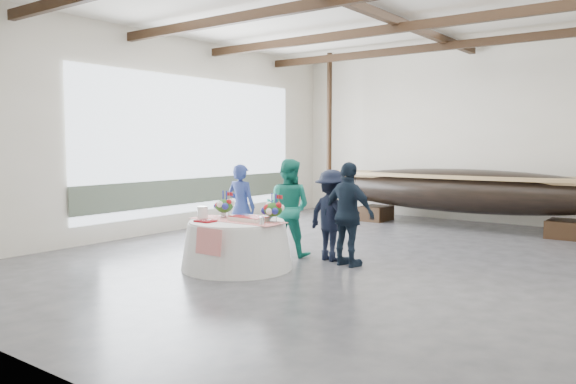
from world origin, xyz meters
The scene contains 13 objects.
floor centered at (0.00, 0.00, 0.00)m, with size 10.00×12.00×0.01m, color #3D3D42.
wall_back centered at (0.00, 6.00, 2.25)m, with size 10.00×0.02×4.50m, color silver.
wall_front centered at (0.00, -6.00, 2.25)m, with size 10.00×0.02×4.50m, color silver.
wall_left centered at (-5.00, 0.00, 2.25)m, with size 0.02×12.00×4.50m, color silver.
pavilion_structure centered at (0.00, 0.79, 4.00)m, with size 9.80×11.76×4.50m.
open_bay centered at (-4.95, 1.00, 1.83)m, with size 0.03×7.00×3.20m.
longboat_display centered at (0.25, 4.60, 0.91)m, with size 7.61×1.52×1.43m.
banquet_table centered at (-1.18, -1.83, 0.39)m, with size 1.82×1.82×0.78m.
tabletop_items centered at (-1.16, -1.71, 0.93)m, with size 1.69×0.95×0.40m.
guest_woman_blue centered at (-2.21, -0.55, 0.82)m, with size 0.60×0.39×1.64m, color navy.
guest_woman_teal centered at (-1.10, -0.53, 0.88)m, with size 0.85×0.67×1.76m, color #1A8670.
guest_man_left centered at (-0.25, -0.41, 0.79)m, with size 1.02×0.59×1.58m, color black.
guest_man_right centered at (0.22, -0.63, 0.87)m, with size 1.02×0.42×1.74m, color #131F2F.
Camera 1 is at (4.91, -8.61, 2.04)m, focal length 35.00 mm.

